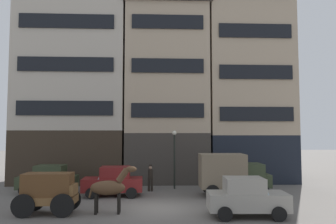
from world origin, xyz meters
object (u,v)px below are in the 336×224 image
Objects in this scene: cargo_wagon at (49,190)px; sedan_parked_curb at (113,181)px; pedestrian_officer at (150,177)px; draft_horse at (110,187)px; delivery_truck_near at (231,173)px; sedan_dark at (247,197)px; sedan_light at (48,179)px; streetlamp_curbside at (174,151)px.

cargo_wagon is 0.78× the size of sedan_parked_curb.
sedan_parked_curb reaches higher than pedestrian_officer.
delivery_truck_near reaches higher than draft_horse.
sedan_light is (-11.28, 6.55, 0.00)m from sedan_dark.
draft_horse is 0.63× the size of sedan_light.
sedan_light is at bearing 164.85° from sedan_parked_curb.
sedan_dark and sedan_light have the same top height.
sedan_dark is at bearing -30.16° from sedan_light.
cargo_wagon is 9.52m from sedan_dark.
cargo_wagon is at bearing 174.38° from sedan_dark.
delivery_truck_near reaches higher than cargo_wagon.
sedan_light is at bearing -176.27° from pedestrian_officer.
sedan_dark is 13.04m from sedan_light.
cargo_wagon is at bearing -133.46° from streetlamp_curbside.
streetlamp_curbside is at bearing 9.02° from sedan_light.
cargo_wagon is 0.78× the size of sedan_light.
sedan_light is 8.68m from streetlamp_curbside.
sedan_parked_curb is at bearing 94.77° from draft_horse.
sedan_dark is at bearing -37.90° from sedan_parked_curb.
delivery_truck_near is 11.90m from sedan_light.
pedestrian_officer is (2.31, 1.62, 0.07)m from sedan_parked_curb.
sedan_dark is at bearing -5.62° from cargo_wagon.
sedan_parked_curb is at bearing 178.05° from delivery_truck_near.
streetlamp_curbside reaches higher than draft_horse.
cargo_wagon is 0.77× the size of sedan_dark.
sedan_light and sedan_parked_curb have the same top height.
sedan_dark is at bearing -8.14° from draft_horse.
cargo_wagon is at bearing -157.32° from delivery_truck_near.
cargo_wagon is 0.66× the size of delivery_truck_near.
streetlamp_curbside reaches higher than sedan_parked_curb.
sedan_parked_curb is at bearing -147.85° from streetlamp_curbside.
sedan_dark is at bearing -69.91° from streetlamp_curbside.
draft_horse is at bearing 171.86° from sedan_dark.
delivery_truck_near is at bearing 22.68° from cargo_wagon.
delivery_truck_near is at bearing -1.95° from sedan_parked_curb.
cargo_wagon reaches higher than pedestrian_officer.
streetlamp_curbside is (-2.88, 7.88, 1.76)m from sedan_dark.
cargo_wagon is at bearing 180.00° from draft_horse.
sedan_light is 2.08× the size of pedestrian_officer.
streetlamp_curbside is (-3.41, 2.77, 1.25)m from delivery_truck_near.
sedan_dark is 0.92× the size of streetlamp_curbside.
draft_horse is 6.60m from sedan_dark.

